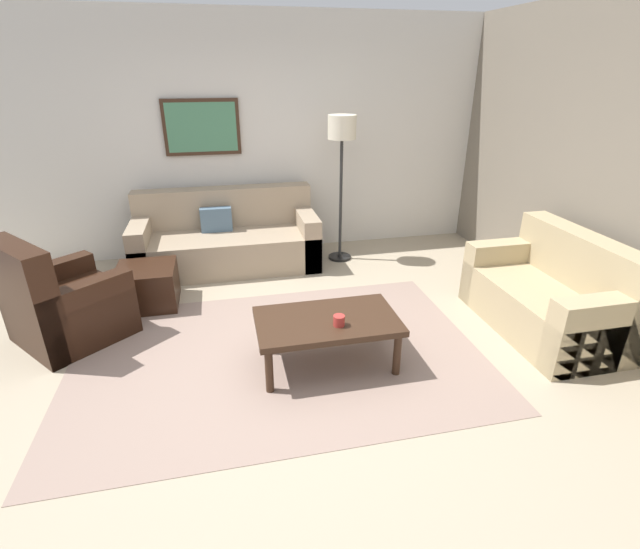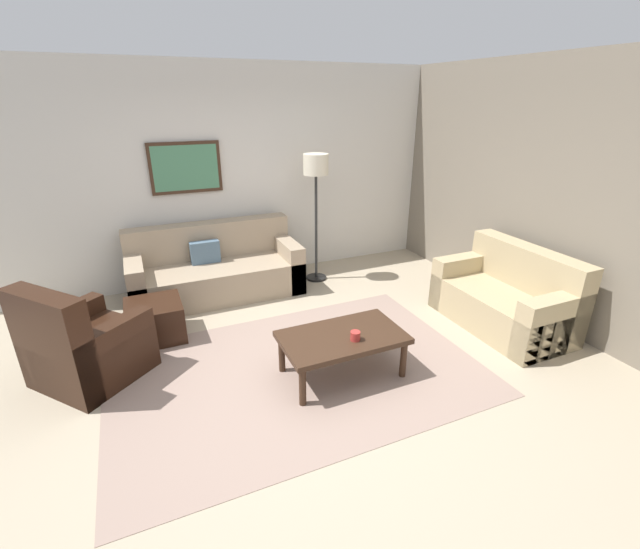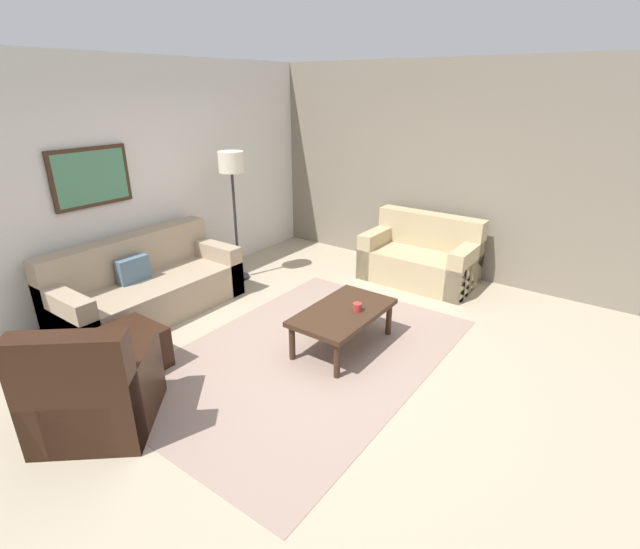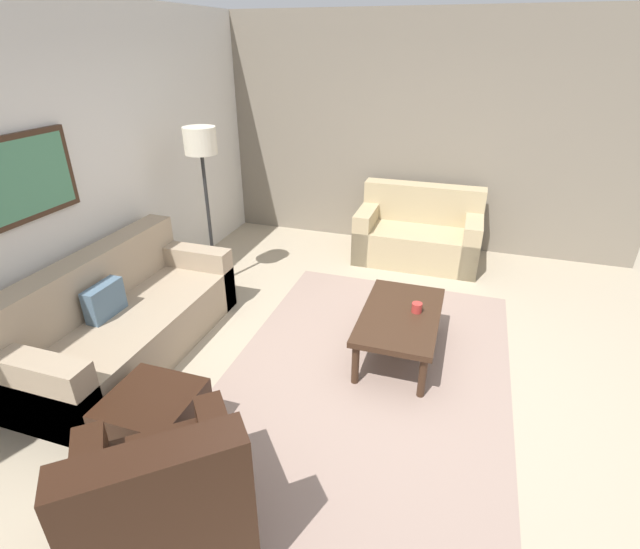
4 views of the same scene
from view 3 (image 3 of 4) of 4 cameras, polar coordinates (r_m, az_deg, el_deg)
The scene contains 12 objects.
ground_plane at distance 4.63m, azimuth -1.74°, elevation -9.97°, with size 8.00×8.00×0.00m, color tan.
rear_partition at distance 5.98m, azimuth -22.40°, elevation 10.33°, with size 6.00×0.12×2.80m, color silver.
stone_feature_panel at distance 6.63m, azimuth 14.51°, elevation 12.30°, with size 0.12×5.20×2.80m, color slate.
area_rug at distance 4.63m, azimuth -1.74°, elevation -9.93°, with size 3.33×2.24×0.01m, color gray.
couch_main at distance 5.72m, azimuth -20.78°, elevation -1.59°, with size 2.09×0.90×0.88m.
couch_loveseat at distance 6.41m, azimuth 12.42°, elevation 1.94°, with size 0.83×1.46×0.88m.
armchair_leather at distance 3.97m, azimuth -26.18°, elevation -13.31°, with size 1.13×1.13×0.95m.
ottoman at distance 4.68m, azimuth -22.48°, elevation -8.62°, with size 0.56×0.56×0.40m, color black.
coffee_table at distance 4.62m, azimuth 2.87°, elevation -4.95°, with size 1.10×0.64×0.41m.
cup at distance 4.57m, azimuth 4.61°, elevation -4.03°, with size 0.09×0.09×0.08m, color #B2332D.
lamp_standing at distance 6.11m, azimuth -10.79°, elevation 11.89°, with size 0.32×0.32×1.71m.
framed_artwork at distance 5.64m, azimuth -26.37°, elevation 10.68°, with size 0.87×0.04×0.63m.
Camera 3 is at (-3.09, -2.41, 2.47)m, focal length 25.97 mm.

